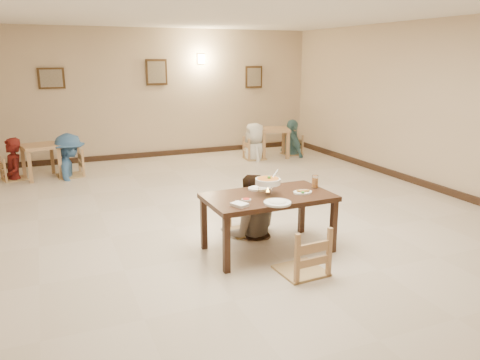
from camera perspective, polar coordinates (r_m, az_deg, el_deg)
name	(u,v)px	position (r m, az deg, el deg)	size (l,w,h in m)	color
floor	(233,220)	(6.98, -0.90, -4.85)	(10.00, 10.00, 0.00)	beige
ceiling	(232,6)	(6.61, -1.02, 20.47)	(10.00, 10.00, 0.00)	silver
wall_back	(153,94)	(11.40, -10.57, 10.27)	(10.00, 10.00, 0.00)	#C6AD90
wall_right	(446,107)	(8.92, 23.86, 8.10)	(10.00, 10.00, 0.00)	#C6AD90
baseboard_back	(156,154)	(11.57, -10.21, 3.14)	(8.00, 0.06, 0.12)	black
baseboard_right	(436,188)	(9.15, 22.80, -0.86)	(0.06, 10.00, 0.12)	black
picture_a	(51,78)	(11.07, -22.02, 11.42)	(0.55, 0.04, 0.45)	#372312
picture_b	(157,72)	(11.35, -10.14, 12.81)	(0.50, 0.04, 0.60)	#372312
picture_c	(254,77)	(12.17, 1.71, 12.43)	(0.45, 0.04, 0.55)	#372312
wall_sconce	(201,59)	(11.65, -4.77, 14.50)	(0.16, 0.05, 0.22)	#FFD88C
main_table	(268,201)	(5.71, 3.49, -2.60)	(1.55, 0.89, 0.72)	#371F13
chair_far	(247,199)	(6.35, 0.89, -2.30)	(0.45, 0.45, 0.96)	tan
chair_near	(302,228)	(5.20, 7.61, -5.78)	(0.50, 0.50, 1.06)	tan
main_diner	(251,174)	(6.19, 1.31, 0.69)	(0.81, 0.63, 1.68)	gray
curry_warmer	(268,182)	(5.67, 3.43, -0.18)	(0.34, 0.31, 0.28)	silver
rice_plate_far	(260,188)	(5.93, 2.42, -0.98)	(0.30, 0.30, 0.07)	white
rice_plate_near	(277,203)	(5.35, 4.58, -2.75)	(0.32, 0.32, 0.07)	white
fried_plate	(303,192)	(5.80, 7.64, -1.43)	(0.24, 0.24, 0.05)	white
chili_dish	(246,200)	(5.45, 0.77, -2.41)	(0.11, 0.11, 0.02)	white
napkin_cutlery	(240,204)	(5.26, -0.03, -3.00)	(0.23, 0.29, 0.03)	white
drink_glass	(315,182)	(6.05, 9.13, -0.24)	(0.08, 0.08, 0.16)	white
bg_table_left	(40,151)	(10.04, -23.17, 3.23)	(0.81, 0.81, 0.67)	tan
bg_table_right	(274,134)	(11.29, 4.18, 5.62)	(0.88, 0.88, 0.69)	tan
bg_chair_ll	(12,158)	(10.15, -26.02, 2.45)	(0.41, 0.41, 0.88)	tan
bg_chair_lr	(68,150)	(9.99, -20.20, 3.40)	(0.50, 0.50, 1.06)	tan
bg_chair_rl	(255,139)	(11.02, 1.81, 5.06)	(0.46, 0.46, 0.98)	tan
bg_chair_rr	(292,136)	(11.63, 6.36, 5.33)	(0.43, 0.43, 0.92)	tan
bg_diner_a	(10,138)	(10.09, -26.26, 4.61)	(0.60, 0.40, 1.66)	#4F1210
bg_diner_b	(67,134)	(9.94, -20.38, 5.32)	(1.13, 0.65, 1.74)	#3B69A0
bg_diner_c	(255,123)	(10.97, 1.83, 6.96)	(0.84, 0.54, 1.71)	silver
bg_diner_d	(293,119)	(11.57, 6.42, 7.34)	(1.02, 0.42, 1.74)	slate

